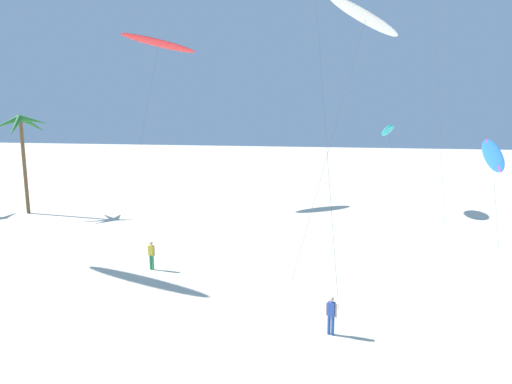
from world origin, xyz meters
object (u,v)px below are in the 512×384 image
(flying_kite_7, at_px, (492,154))
(flying_kite_8, at_px, (366,18))
(flying_kite_9, at_px, (388,130))
(person_near_left, at_px, (331,314))
(flying_kite_4, at_px, (159,43))
(palm_tree_1, at_px, (22,131))
(person_foreground_walker, at_px, (151,254))

(flying_kite_7, height_order, flying_kite_8, flying_kite_8)
(flying_kite_9, bearing_deg, flying_kite_8, -101.62)
(flying_kite_9, distance_m, person_near_left, 28.32)
(flying_kite_7, xyz_separation_m, flying_kite_9, (-6.58, 10.68, 1.44))
(flying_kite_9, bearing_deg, flying_kite_4, -179.67)
(palm_tree_1, bearing_deg, person_near_left, -29.60)
(flying_kite_4, distance_m, flying_kite_9, 25.84)
(flying_kite_9, height_order, person_near_left, flying_kite_9)
(flying_kite_8, bearing_deg, person_foreground_walker, -141.53)
(person_foreground_walker, bearing_deg, flying_kite_8, 38.47)
(palm_tree_1, distance_m, flying_kite_9, 35.17)
(person_near_left, bearing_deg, person_foreground_walker, 153.77)
(flying_kite_4, xyz_separation_m, person_near_left, (20.72, -27.07, -16.26))
(flying_kite_4, bearing_deg, person_foreground_walker, -65.88)
(flying_kite_8, xyz_separation_m, person_foreground_walker, (-11.93, -9.48, -14.94))
(palm_tree_1, distance_m, flying_kite_4, 16.57)
(flying_kite_4, height_order, flying_kite_9, flying_kite_4)
(palm_tree_1, height_order, person_near_left, palm_tree_1)
(palm_tree_1, height_order, flying_kite_8, flying_kite_8)
(flying_kite_4, relative_size, person_foreground_walker, 10.47)
(palm_tree_1, bearing_deg, person_foreground_walker, -31.44)
(flying_kite_4, height_order, person_near_left, flying_kite_4)
(flying_kite_4, xyz_separation_m, flying_kite_8, (21.62, -12.16, -1.28))
(palm_tree_1, xyz_separation_m, flying_kite_4, (9.57, 9.86, 9.26))
(palm_tree_1, xyz_separation_m, flying_kite_8, (31.19, -2.30, 7.98))
(flying_kite_7, xyz_separation_m, person_foreground_walker, (-21.04, -11.10, -5.58))
(palm_tree_1, relative_size, person_foreground_walker, 5.43)
(person_foreground_walker, bearing_deg, flying_kite_7, 27.81)
(palm_tree_1, height_order, flying_kite_9, palm_tree_1)
(flying_kite_7, bearing_deg, flying_kite_8, -169.92)
(flying_kite_7, height_order, flying_kite_9, flying_kite_9)
(palm_tree_1, relative_size, flying_kite_8, 0.56)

